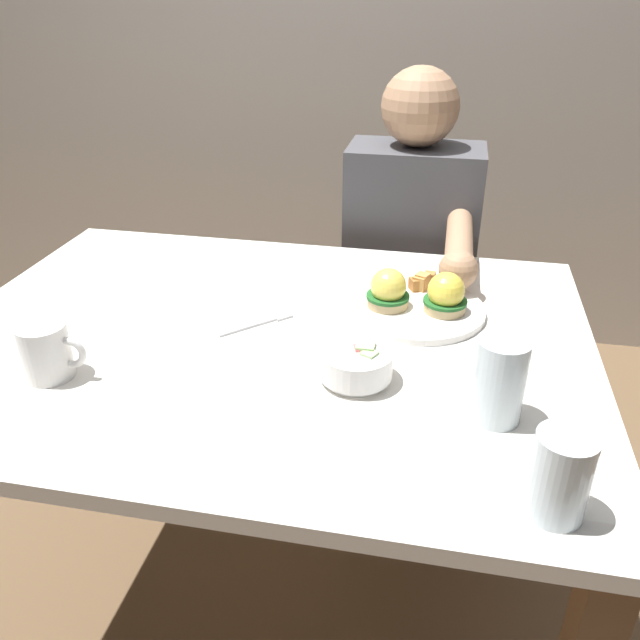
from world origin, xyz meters
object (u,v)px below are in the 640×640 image
object	(u,v)px
eggs_benedict_plate	(416,300)
fruit_bowl	(357,364)
diner_person	(410,262)
fork	(260,323)
coffee_mug	(47,350)
water_glass_near	(498,384)
dining_table	(265,381)
water_glass_far	(559,479)

from	to	relation	value
eggs_benedict_plate	fruit_bowl	bearing A→B (deg)	-106.74
fruit_bowl	diner_person	bearing A→B (deg)	86.93
fork	diner_person	distance (m)	0.62
eggs_benedict_plate	diner_person	bearing A→B (deg)	94.99
coffee_mug	diner_person	xyz separation A→B (m)	(0.53, 0.81, -0.14)
fruit_bowl	water_glass_near	size ratio (longest dim) A/B	0.91
coffee_mug	diner_person	world-z (taller)	diner_person
eggs_benedict_plate	fruit_bowl	xyz separation A→B (m)	(-0.08, -0.26, 0.00)
dining_table	water_glass_far	distance (m)	0.62
eggs_benedict_plate	water_glass_near	world-z (taller)	water_glass_near
water_glass_near	water_glass_far	xyz separation A→B (m)	(0.06, -0.19, -0.01)
dining_table	eggs_benedict_plate	xyz separation A→B (m)	(0.27, 0.14, 0.13)
fork	water_glass_far	xyz separation A→B (m)	(0.49, -0.40, 0.05)
fruit_bowl	water_glass_far	xyz separation A→B (m)	(0.28, -0.24, 0.02)
fruit_bowl	fork	size ratio (longest dim) A/B	0.98
dining_table	coffee_mug	size ratio (longest dim) A/B	10.77
fruit_bowl	coffee_mug	world-z (taller)	coffee_mug
eggs_benedict_plate	coffee_mug	distance (m)	0.67
diner_person	dining_table	bearing A→B (deg)	-111.12
fork	water_glass_far	world-z (taller)	water_glass_far
dining_table	water_glass_near	xyz separation A→B (m)	(0.41, -0.18, 0.17)
coffee_mug	diner_person	size ratio (longest dim) A/B	0.10
dining_table	diner_person	bearing A→B (deg)	68.88
eggs_benedict_plate	water_glass_far	xyz separation A→B (m)	(0.20, -0.51, 0.03)
eggs_benedict_plate	fruit_bowl	distance (m)	0.27
fruit_bowl	water_glass_near	bearing A→B (deg)	-15.14
water_glass_far	water_glass_near	bearing A→B (deg)	109.29
fork	coffee_mug	bearing A→B (deg)	-140.04
fruit_bowl	coffee_mug	xyz separation A→B (m)	(-0.50, -0.09, 0.02)
fork	diner_person	bearing A→B (deg)	66.45
fruit_bowl	water_glass_near	world-z (taller)	water_glass_near
fruit_bowl	diner_person	distance (m)	0.73
fruit_bowl	water_glass_far	size ratio (longest dim) A/B	1.03
diner_person	water_glass_far	bearing A→B (deg)	-75.81
eggs_benedict_plate	water_glass_near	bearing A→B (deg)	-66.56
eggs_benedict_plate	fruit_bowl	size ratio (longest dim) A/B	2.25
water_glass_near	dining_table	bearing A→B (deg)	156.59
diner_person	coffee_mug	bearing A→B (deg)	-123.54
dining_table	fork	size ratio (longest dim) A/B	9.79
dining_table	coffee_mug	bearing A→B (deg)	-145.75
eggs_benedict_plate	diner_person	size ratio (longest dim) A/B	0.24
fork	water_glass_far	size ratio (longest dim) A/B	1.05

